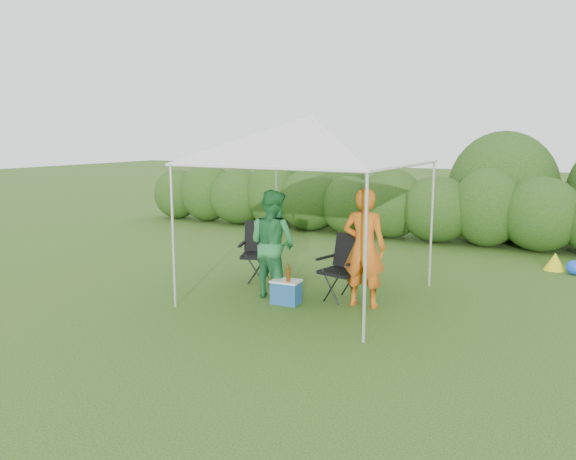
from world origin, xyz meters
The scene contains 10 objects.
ground centered at (0.00, 0.00, 0.00)m, with size 70.00×70.00×0.00m, color #3C601E.
hedge centered at (0.10, 6.00, 0.83)m, with size 16.24×1.53×1.80m.
canopy centered at (0.00, 0.50, 2.46)m, with size 3.10×3.10×2.83m.
chair_right centered at (0.53, 0.62, 0.57)m, with size 0.71×0.67×1.00m.
chair_left centered at (-1.26, 0.98, 0.58)m, with size 0.77×0.74×1.02m.
man centered at (0.93, 0.40, 0.89)m, with size 0.65×0.43×1.78m, color orange.
woman centered at (-0.52, 0.20, 0.85)m, with size 0.83×0.64×1.70m, color #2A8142.
cooler centered at (-0.14, -0.04, 0.18)m, with size 0.46×0.36×0.36m.
bottle centered at (-0.08, -0.08, 0.49)m, with size 0.07×0.07×0.26m, color #592D0C.
lawn_toy centered at (3.36, 4.23, 0.16)m, with size 0.66×0.55×0.33m.
Camera 1 is at (3.91, -7.23, 2.55)m, focal length 35.00 mm.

